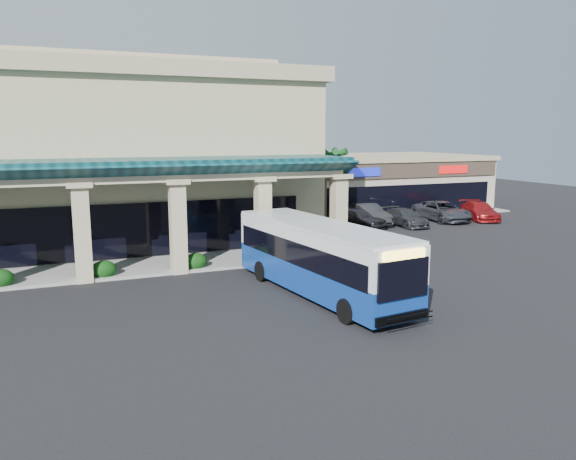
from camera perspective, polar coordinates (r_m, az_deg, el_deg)
name	(u,v)px	position (r m, az deg, el deg)	size (l,w,h in m)	color
ground	(272,293)	(24.87, -1.63, -6.44)	(110.00, 110.00, 0.00)	black
main_building	(62,154)	(38.31, -22.02, 7.19)	(30.80, 14.80, 11.35)	#C0B389
arcade	(69,218)	(29.38, -21.37, 1.10)	(30.00, 6.20, 5.70)	#093239
strip_mall	(358,181)	(53.55, 7.17, 4.92)	(22.50, 12.50, 4.90)	beige
palm_0	(331,189)	(37.58, 4.44, 4.21)	(2.40, 2.40, 6.60)	#0F3913
palm_1	(325,190)	(40.73, 3.76, 4.08)	(2.40, 2.40, 5.80)	#0F3913
broadleaf_tree	(274,191)	(44.53, -1.43, 3.95)	(2.60, 2.60, 4.81)	black
transit_bus	(320,260)	(24.29, 3.25, -3.02)	(2.62, 11.25, 3.14)	#103896
pedestrian	(398,277)	(24.77, 11.15, -4.71)	(0.60, 0.40, 1.65)	slate
car_silver	(356,218)	(41.58, 6.97, 1.22)	(1.87, 4.65, 1.58)	black
car_white	(368,214)	(43.55, 8.11, 1.59)	(1.69, 4.84, 1.60)	#262528
car_red	(405,217)	(43.42, 11.81, 1.27)	(1.84, 4.52, 1.31)	#2E3034
car_gray	(442,211)	(46.74, 15.35, 1.87)	(2.57, 5.57, 1.55)	#393B44
car_extra	(480,211)	(48.20, 18.88, 1.85)	(2.01, 4.93, 1.43)	maroon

